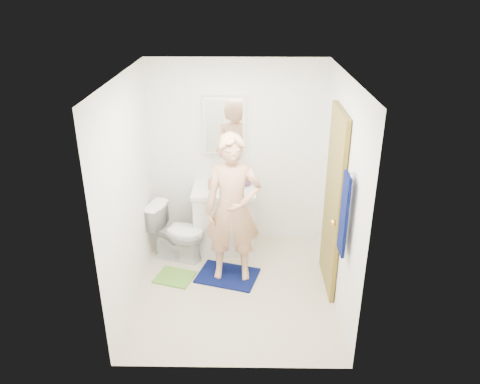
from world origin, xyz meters
name	(u,v)px	position (x,y,z in m)	size (l,w,h in m)	color
floor	(235,289)	(0.00, 0.00, -0.01)	(2.20, 2.40, 0.02)	beige
ceiling	(233,75)	(0.00, 0.00, 2.41)	(2.20, 2.40, 0.02)	white
wall_back	(237,154)	(0.00, 1.21, 1.20)	(2.20, 0.02, 2.40)	white
wall_front	(230,256)	(0.00, -1.21, 1.20)	(2.20, 0.02, 2.40)	white
wall_left	(128,192)	(-1.11, 0.00, 1.20)	(0.02, 2.40, 2.40)	white
wall_right	(341,194)	(1.11, 0.00, 1.20)	(0.02, 2.40, 2.40)	white
vanity_cabinet	(225,220)	(-0.15, 0.91, 0.40)	(0.75, 0.55, 0.80)	white
countertop	(224,190)	(-0.15, 0.91, 0.83)	(0.79, 0.59, 0.05)	white
sink_basin	(224,189)	(-0.15, 0.91, 0.84)	(0.40, 0.40, 0.03)	white
faucet	(225,178)	(-0.15, 1.09, 0.91)	(0.03, 0.03, 0.12)	silver
medicine_cabinet	(224,125)	(-0.15, 1.14, 1.60)	(0.50, 0.12, 0.70)	white
mirror_panel	(224,126)	(-0.15, 1.08, 1.60)	(0.46, 0.01, 0.66)	white
door	(333,203)	(1.07, 0.15, 1.02)	(0.05, 0.80, 2.05)	olive
door_knob	(334,223)	(1.03, -0.17, 0.95)	(0.07, 0.07, 0.07)	gold
towel	(344,215)	(1.03, -0.57, 1.25)	(0.03, 0.24, 0.80)	#071047
towel_hook	(353,172)	(1.07, -0.57, 1.67)	(0.02, 0.02, 0.06)	silver
toilet	(178,232)	(-0.73, 0.66, 0.36)	(0.40, 0.70, 0.72)	white
bath_mat	(228,276)	(-0.09, 0.23, 0.01)	(0.69, 0.49, 0.02)	#071047
green_rug	(175,277)	(-0.72, 0.19, 0.01)	(0.43, 0.36, 0.02)	#5F9E34
soap_dispenser	(212,182)	(-0.30, 0.88, 0.94)	(0.08, 0.08, 0.18)	#C07359
toothbrush_cup	(246,182)	(0.13, 1.00, 0.90)	(0.13, 0.13, 0.11)	#603B82
man	(233,209)	(-0.02, 0.24, 0.89)	(0.63, 0.42, 1.74)	tan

